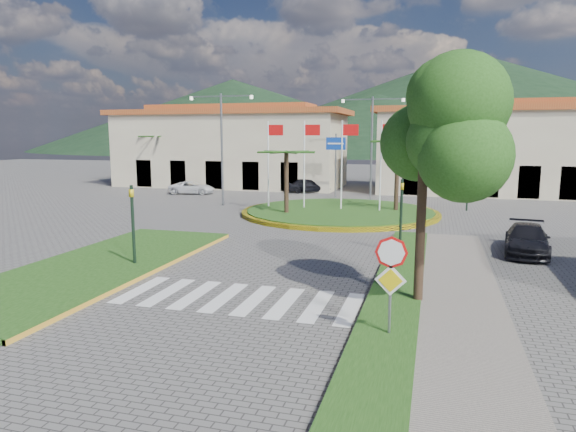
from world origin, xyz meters
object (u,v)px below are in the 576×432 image
(roundabout_island, at_px, (340,212))
(car_side_right, at_px, (527,239))
(white_van, at_px, (192,188))
(car_dark_b, at_px, (446,186))
(deciduous_tree, at_px, (425,131))
(stop_sign, at_px, (391,271))
(car_dark_a, at_px, (309,185))

(roundabout_island, relative_size, car_side_right, 2.95)
(car_side_right, bearing_deg, white_van, 152.52)
(roundabout_island, xyz_separation_m, car_dark_b, (6.81, 14.39, 0.47))
(deciduous_tree, height_order, car_side_right, deciduous_tree)
(car_dark_b, bearing_deg, car_side_right, -150.31)
(car_dark_b, bearing_deg, white_van, 129.12)
(roundabout_island, xyz_separation_m, white_van, (-14.49, 8.00, 0.38))
(roundabout_island, height_order, white_van, roundabout_island)
(deciduous_tree, relative_size, white_van, 1.73)
(stop_sign, height_order, car_dark_a, stop_sign)
(car_dark_a, xyz_separation_m, car_side_right, (14.70, -20.65, -0.04))
(roundabout_island, xyz_separation_m, car_side_right, (9.77, -8.77, 0.45))
(car_dark_a, bearing_deg, white_van, 92.21)
(roundabout_island, bearing_deg, car_side_right, -41.91)
(car_side_right, bearing_deg, car_dark_b, 104.45)
(deciduous_tree, xyz_separation_m, car_dark_a, (-10.43, 28.88, -4.51))
(stop_sign, bearing_deg, deciduous_tree, 78.82)
(deciduous_tree, bearing_deg, car_dark_a, 109.85)
(deciduous_tree, bearing_deg, white_van, 128.64)
(white_van, relative_size, car_dark_a, 1.01)
(car_side_right, bearing_deg, stop_sign, -106.22)
(roundabout_island, relative_size, white_van, 3.24)
(stop_sign, relative_size, white_van, 0.68)
(stop_sign, relative_size, car_dark_a, 0.68)
(car_dark_b, bearing_deg, car_dark_a, 124.50)
(car_dark_a, bearing_deg, car_side_right, -164.42)
(deciduous_tree, relative_size, car_dark_b, 1.75)
(car_dark_a, bearing_deg, deciduous_tree, 179.98)
(car_dark_b, bearing_deg, roundabout_island, 177.09)
(stop_sign, xyz_separation_m, white_van, (-19.38, 28.04, -1.25))
(roundabout_island, height_order, car_dark_a, roundabout_island)
(roundabout_island, distance_m, stop_sign, 20.69)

